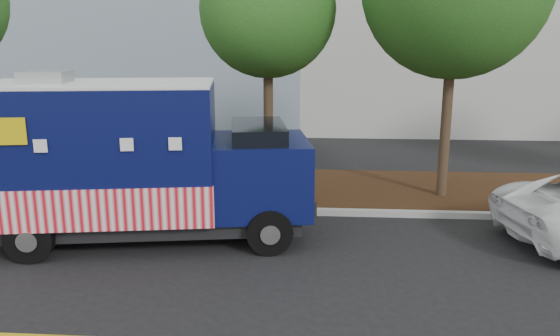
{
  "coord_description": "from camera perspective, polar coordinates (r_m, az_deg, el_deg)",
  "views": [
    {
      "loc": [
        2.82,
        -11.18,
        4.12
      ],
      "look_at": [
        1.97,
        0.6,
        1.33
      ],
      "focal_mm": 35.0,
      "sensor_mm": 36.0,
      "label": 1
    }
  ],
  "objects": [
    {
      "name": "ground",
      "position": [
        12.24,
        -9.5,
        -6.58
      ],
      "size": [
        120.0,
        120.0,
        0.0
      ],
      "primitive_type": "plane",
      "color": "black",
      "rests_on": "ground"
    },
    {
      "name": "curb",
      "position": [
        13.51,
        -8.13,
        -4.29
      ],
      "size": [
        120.0,
        0.18,
        0.15
      ],
      "primitive_type": "cube",
      "color": "#9E9E99",
      "rests_on": "ground"
    },
    {
      "name": "mulch_strip",
      "position": [
        15.49,
        -6.51,
        -1.96
      ],
      "size": [
        120.0,
        4.0,
        0.15
      ],
      "primitive_type": "cube",
      "color": "black",
      "rests_on": "ground"
    },
    {
      "name": "tree_b",
      "position": [
        14.78,
        -1.28,
        16.18
      ],
      "size": [
        3.56,
        3.56,
        6.67
      ],
      "color": "#38281C",
      "rests_on": "ground"
    },
    {
      "name": "sign_post",
      "position": [
        14.13,
        -17.4,
        0.73
      ],
      "size": [
        0.06,
        0.06,
        2.4
      ],
      "primitive_type": "cube",
      "color": "#473828",
      "rests_on": "ground"
    },
    {
      "name": "food_truck",
      "position": [
        11.65,
        -15.18,
        0.29
      ],
      "size": [
        6.98,
        3.47,
        3.53
      ],
      "rotation": [
        0.0,
        0.0,
        0.16
      ],
      "color": "black",
      "rests_on": "ground"
    }
  ]
}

